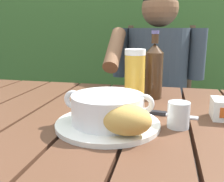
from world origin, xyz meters
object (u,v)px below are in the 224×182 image
object	(u,v)px
soup_bowl	(108,108)
table_knife	(165,114)
beer_glass	(135,76)
person_eating	(156,86)
bread_roll	(127,120)
beer_bottle	(154,70)
water_glass_small	(178,115)
serving_plate	(108,124)
chair_near_diner	(156,115)

from	to	relation	value
soup_bowl	table_knife	bearing A→B (deg)	39.09
beer_glass	table_knife	distance (m)	0.18
person_eating	beer_glass	world-z (taller)	person_eating
bread_roll	beer_glass	xyz separation A→B (m)	(-0.02, 0.31, 0.04)
beer_bottle	person_eating	bearing A→B (deg)	90.99
beer_glass	water_glass_small	world-z (taller)	beer_glass
bread_roll	beer_glass	distance (m)	0.31
soup_bowl	beer_bottle	distance (m)	0.33
table_knife	beer_glass	bearing A→B (deg)	132.66
soup_bowl	bread_roll	world-z (taller)	soup_bowl
serving_plate	soup_bowl	size ratio (longest dim) A/B	1.15
bread_roll	person_eating	bearing A→B (deg)	87.92
serving_plate	water_glass_small	size ratio (longest dim) A/B	4.04
soup_bowl	beer_glass	distance (m)	0.24
person_eating	bread_roll	distance (m)	0.82
water_glass_small	table_knife	size ratio (longest dim) A/B	0.44
serving_plate	table_knife	bearing A→B (deg)	39.09
person_eating	bread_roll	xyz separation A→B (m)	(-0.03, -0.82, 0.10)
water_glass_small	table_knife	bearing A→B (deg)	110.55
serving_plate	beer_glass	size ratio (longest dim) A/B	1.48
chair_near_diner	water_glass_small	distance (m)	0.98
serving_plate	chair_near_diner	bearing A→B (deg)	84.39
beer_glass	beer_bottle	xyz separation A→B (m)	(0.06, 0.08, 0.01)
person_eating	beer_bottle	bearing A→B (deg)	-89.01
beer_glass	table_knife	xyz separation A→B (m)	(0.11, -0.12, -0.09)
bread_roll	water_glass_small	world-z (taller)	bread_roll
person_eating	soup_bowl	xyz separation A→B (m)	(-0.09, -0.75, 0.10)
chair_near_diner	water_glass_small	bearing A→B (deg)	-84.71
bread_roll	beer_glass	bearing A→B (deg)	94.15
chair_near_diner	person_eating	xyz separation A→B (m)	(-0.00, -0.20, 0.23)
person_eating	water_glass_small	xyz separation A→B (m)	(0.09, -0.72, 0.08)
bread_roll	soup_bowl	bearing A→B (deg)	130.60
table_knife	bread_roll	bearing A→B (deg)	-114.08
person_eating	soup_bowl	distance (m)	0.76
person_eating	serving_plate	bearing A→B (deg)	-96.92
serving_plate	beer_glass	bearing A→B (deg)	80.59
person_eating	serving_plate	distance (m)	0.75
person_eating	beer_bottle	distance (m)	0.46
person_eating	table_knife	xyz separation A→B (m)	(0.06, -0.63, 0.05)
person_eating	soup_bowl	size ratio (longest dim) A/B	5.23
serving_plate	beer_bottle	xyz separation A→B (m)	(0.10, 0.31, 0.10)
person_eating	beer_glass	xyz separation A→B (m)	(-0.05, -0.51, 0.14)
serving_plate	water_glass_small	world-z (taller)	water_glass_small
beer_bottle	water_glass_small	bearing A→B (deg)	-74.01
chair_near_diner	beer_bottle	bearing A→B (deg)	-89.58
chair_near_diner	bread_roll	bearing A→B (deg)	-91.82
serving_plate	bread_roll	bearing A→B (deg)	-49.40
soup_bowl	person_eating	bearing A→B (deg)	83.08
chair_near_diner	soup_bowl	world-z (taller)	chair_near_diner
table_knife	chair_near_diner	bearing A→B (deg)	93.59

